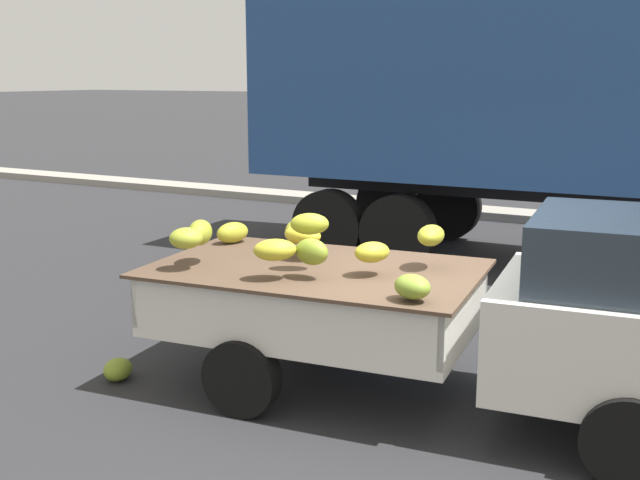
{
  "coord_description": "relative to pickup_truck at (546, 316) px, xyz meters",
  "views": [
    {
      "loc": [
        1.96,
        -5.82,
        2.7
      ],
      "look_at": [
        -1.13,
        0.0,
        1.29
      ],
      "focal_mm": 43.22,
      "sensor_mm": 36.0,
      "label": 1
    }
  ],
  "objects": [
    {
      "name": "pickup_truck",
      "position": [
        0.0,
        0.0,
        0.0
      ],
      "size": [
        5.05,
        2.18,
        1.7
      ],
      "rotation": [
        0.0,
        0.0,
        0.1
      ],
      "color": "silver",
      "rests_on": "ground"
    },
    {
      "name": "ground",
      "position": [
        -0.84,
        -0.03,
        -0.88
      ],
      "size": [
        220.0,
        220.0,
        0.0
      ],
      "primitive_type": "plane",
      "color": "#28282B"
    },
    {
      "name": "curb_strip",
      "position": [
        -0.84,
        8.72,
        -0.8
      ],
      "size": [
        80.0,
        0.8,
        0.16
      ],
      "primitive_type": "cube",
      "color": "gray",
      "rests_on": "ground"
    },
    {
      "name": "fallen_banana_bunch_near_tailgate",
      "position": [
        -3.56,
        -0.92,
        -0.78
      ],
      "size": [
        0.33,
        0.37,
        0.2
      ],
      "primitive_type": "ellipsoid",
      "rotation": [
        0.0,
        0.0,
        5.04
      ],
      "color": "olive",
      "rests_on": "ground"
    }
  ]
}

